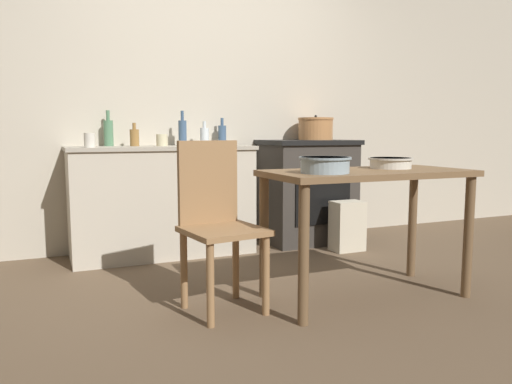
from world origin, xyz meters
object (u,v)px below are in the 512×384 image
bottle_far_left (222,135)px  work_table (367,191)px  bottle_mid_left (108,132)px  chair (217,220)px  bottle_left (204,136)px  flour_sack (347,226)px  stock_pot (316,129)px  cup_mid_right (162,140)px  bottle_center (134,137)px  bottle_center_left (183,132)px  mixing_bowl_small (391,162)px  cup_center_right (90,140)px  stove (307,191)px  mixing_bowl_large (325,164)px

bottle_far_left → work_table: bearing=-80.1°
bottle_mid_left → work_table: bearing=-53.7°
chair → bottle_left: (0.38, 1.42, 0.45)m
bottle_far_left → flour_sack: bearing=-36.7°
work_table → flour_sack: 1.26m
flour_sack → bottle_left: size_ratio=2.07×
stock_pot → bottle_mid_left: size_ratio=1.16×
bottle_far_left → cup_mid_right: bottle_far_left is taller
bottle_left → bottle_center: (-0.58, -0.02, -0.01)m
chair → bottle_center_left: size_ratio=3.30×
flour_sack → bottle_far_left: 1.32m
mixing_bowl_small → cup_center_right: 2.07m
stock_pot → bottle_far_left: stock_pot is taller
stove → flour_sack: size_ratio=2.21×
stock_pot → bottle_far_left: (-0.86, 0.11, -0.05)m
flour_sack → mixing_bowl_small: (-0.35, -0.97, 0.59)m
bottle_center_left → cup_center_right: bottle_center_left is taller
bottle_center → cup_mid_right: (0.20, -0.08, -0.02)m
bottle_far_left → bottle_left: (-0.19, -0.10, -0.01)m
mixing_bowl_large → cup_mid_right: (-0.52, 1.58, 0.11)m
flour_sack → bottle_far_left: bearing=143.3°
mixing_bowl_small → bottle_far_left: size_ratio=1.16×
work_table → mixing_bowl_small: bearing=17.9°
bottle_center → stove: bearing=-2.9°
cup_center_right → bottle_center: bearing=35.0°
bottle_center_left → bottle_far_left: bearing=12.9°
work_table → cup_center_right: bearing=137.0°
work_table → stock_pot: stock_pot is taller
stove → bottle_center_left: 1.23m
bottle_center_left → stock_pot: bearing=-1.3°
chair → flour_sack: size_ratio=2.25×
bottle_center → bottle_left: bearing=1.8°
bottle_left → bottle_center_left: size_ratio=0.71×
chair → bottle_center: bearing=89.9°
stove → work_table: 1.57m
bottle_center_left → bottle_center: bearing=-175.7°
bottle_center → cup_center_right: bottle_center is taller
stove → bottle_far_left: 0.91m
work_table → cup_center_right: cup_center_right is taller
chair → cup_center_right: 1.34m
work_table → mixing_bowl_small: (0.22, 0.07, 0.16)m
bottle_left → cup_center_right: size_ratio=1.93×
bottle_mid_left → bottle_center_left: bearing=-8.6°
flour_sack → cup_mid_right: 1.66m
work_table → bottle_left: bottle_left is taller
stove → bottle_center_left: size_ratio=3.23×
bottle_left → bottle_far_left: bearing=27.0°
stove → chair: size_ratio=0.98×
stock_pot → cup_center_right: stock_pot is taller
mixing_bowl_large → cup_center_right: cup_center_right is taller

